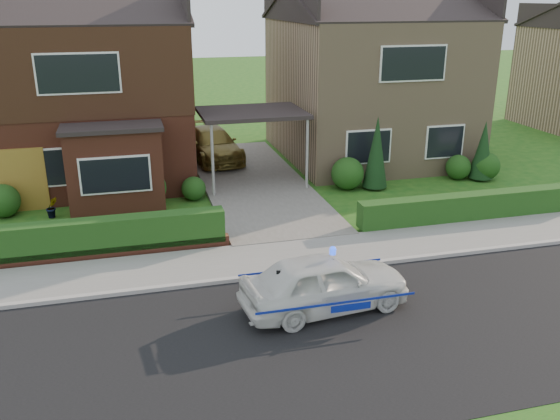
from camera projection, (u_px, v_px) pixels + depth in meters
name	position (u px, v px, depth m)	size (l,w,h in m)	color
ground	(364.00, 333.00, 12.50)	(120.00, 120.00, 0.00)	#1A4F15
road	(364.00, 333.00, 12.50)	(60.00, 6.00, 0.02)	black
kerb	(319.00, 270.00, 15.26)	(60.00, 0.16, 0.12)	#9E9993
sidewalk	(307.00, 254.00, 16.21)	(60.00, 2.00, 0.10)	slate
driveway	(253.00, 182.00, 22.48)	(3.80, 12.00, 0.12)	#666059
house_left	(86.00, 77.00, 22.45)	(7.50, 9.53, 7.25)	brown
house_right	(369.00, 71.00, 25.37)	(7.50, 8.06, 7.25)	tan
carport_link	(252.00, 114.00, 21.56)	(3.80, 3.00, 2.77)	black
garage_door	(11.00, 181.00, 19.22)	(2.20, 0.10, 2.10)	brown
dwarf_wall	(87.00, 254.00, 15.87)	(7.70, 0.25, 0.36)	brown
hedge_left	(88.00, 258.00, 16.07)	(7.50, 0.55, 0.90)	black
hedge_right	(470.00, 221.00, 18.76)	(7.50, 0.55, 0.80)	black
shrub_left_far	(3.00, 201.00, 18.91)	(1.08, 1.08, 1.08)	black
shrub_left_mid	(146.00, 188.00, 19.77)	(1.32, 1.32, 1.32)	black
shrub_left_near	(194.00, 189.00, 20.51)	(0.84, 0.84, 0.84)	black
shrub_right_near	(348.00, 173.00, 21.61)	(1.20, 1.20, 1.20)	black
shrub_right_mid	(458.00, 167.00, 22.85)	(0.96, 0.96, 0.96)	black
shrub_right_far	(486.00, 166.00, 22.79)	(1.08, 1.08, 1.08)	black
conifer_a	(376.00, 154.00, 21.43)	(0.90, 0.90, 2.60)	black
conifer_b	(483.00, 152.00, 22.56)	(0.90, 0.90, 2.20)	black
police_car	(325.00, 283.00, 13.26)	(3.52, 3.97, 1.47)	silver
driveway_car	(212.00, 144.00, 25.13)	(1.85, 4.54, 1.32)	brown
potted_plant_a	(98.00, 204.00, 19.23)	(0.37, 0.25, 0.70)	gray
potted_plant_b	(52.00, 208.00, 18.89)	(0.37, 0.30, 0.68)	gray
potted_plant_c	(162.00, 232.00, 16.94)	(0.38, 0.38, 0.69)	gray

